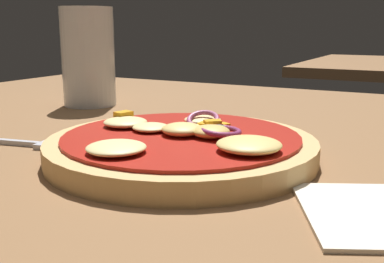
# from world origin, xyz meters

# --- Properties ---
(dining_table) EXTENTS (1.26, 1.06, 0.03)m
(dining_table) POSITION_xyz_m (0.00, 0.00, 0.01)
(dining_table) COLOR brown
(dining_table) RESTS_ON ground
(pizza) EXTENTS (0.24, 0.24, 0.04)m
(pizza) POSITION_xyz_m (-0.03, 0.03, 0.04)
(pizza) COLOR tan
(pizza) RESTS_ON dining_table
(fork) EXTENTS (0.19, 0.05, 0.01)m
(fork) POSITION_xyz_m (-0.20, -0.01, 0.03)
(fork) COLOR silver
(fork) RESTS_ON dining_table
(beer_glass) EXTENTS (0.08, 0.08, 0.14)m
(beer_glass) POSITION_xyz_m (-0.28, 0.21, 0.09)
(beer_glass) COLOR silver
(beer_glass) RESTS_ON dining_table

